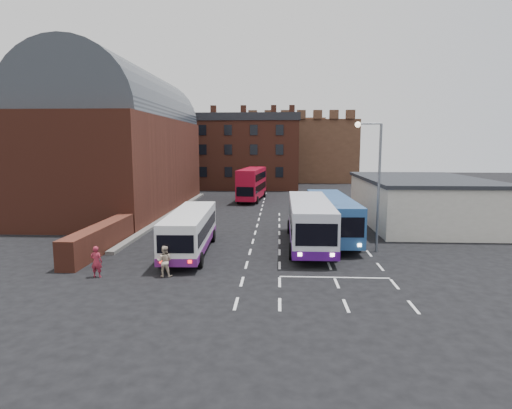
{
  "coord_description": "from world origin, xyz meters",
  "views": [
    {
      "loc": [
        1.91,
        -25.88,
        7.21
      ],
      "look_at": [
        0.0,
        10.0,
        2.2
      ],
      "focal_mm": 30.0,
      "sensor_mm": 36.0,
      "label": 1
    }
  ],
  "objects_px": {
    "bus_white_outbound": "(190,228)",
    "pedestrian_beige": "(164,261)",
    "bus_white_inbound": "(310,219)",
    "pedestrian_red": "(96,262)",
    "bus_blue": "(332,214)",
    "bus_red_double": "(252,184)",
    "street_lamp": "(375,174)"
  },
  "relations": [
    {
      "from": "street_lamp",
      "to": "bus_red_double",
      "type": "bearing_deg",
      "value": 110.3
    },
    {
      "from": "pedestrian_red",
      "to": "bus_blue",
      "type": "bearing_deg",
      "value": -141.96
    },
    {
      "from": "bus_red_double",
      "to": "pedestrian_beige",
      "type": "bearing_deg",
      "value": 90.78
    },
    {
      "from": "pedestrian_beige",
      "to": "bus_white_inbound",
      "type": "bearing_deg",
      "value": -138.6
    },
    {
      "from": "bus_red_double",
      "to": "street_lamp",
      "type": "height_order",
      "value": "street_lamp"
    },
    {
      "from": "bus_white_outbound",
      "to": "pedestrian_beige",
      "type": "distance_m",
      "value": 5.45
    },
    {
      "from": "bus_white_outbound",
      "to": "bus_blue",
      "type": "height_order",
      "value": "bus_blue"
    },
    {
      "from": "bus_red_double",
      "to": "pedestrian_red",
      "type": "xyz_separation_m",
      "value": [
        -6.46,
        -33.28,
        -1.34
      ]
    },
    {
      "from": "bus_white_inbound",
      "to": "pedestrian_beige",
      "type": "bearing_deg",
      "value": 42.7
    },
    {
      "from": "bus_white_inbound",
      "to": "street_lamp",
      "type": "xyz_separation_m",
      "value": [
        4.14,
        -1.44,
        3.33
      ]
    },
    {
      "from": "bus_red_double",
      "to": "bus_blue",
      "type": "bearing_deg",
      "value": 113.97
    },
    {
      "from": "bus_blue",
      "to": "bus_red_double",
      "type": "xyz_separation_m",
      "value": [
        -7.57,
        22.79,
        0.3
      ]
    },
    {
      "from": "bus_white_inbound",
      "to": "bus_blue",
      "type": "height_order",
      "value": "bus_white_inbound"
    },
    {
      "from": "pedestrian_red",
      "to": "pedestrian_beige",
      "type": "relative_size",
      "value": 1.01
    },
    {
      "from": "bus_blue",
      "to": "street_lamp",
      "type": "xyz_separation_m",
      "value": [
        2.3,
        -3.89,
        3.36
      ]
    },
    {
      "from": "bus_blue",
      "to": "bus_white_outbound",
      "type": "bearing_deg",
      "value": 24.11
    },
    {
      "from": "bus_white_inbound",
      "to": "street_lamp",
      "type": "distance_m",
      "value": 5.51
    },
    {
      "from": "bus_white_outbound",
      "to": "bus_red_double",
      "type": "bearing_deg",
      "value": 82.47
    },
    {
      "from": "bus_white_inbound",
      "to": "bus_blue",
      "type": "xyz_separation_m",
      "value": [
        1.85,
        2.45,
        -0.04
      ]
    },
    {
      "from": "pedestrian_beige",
      "to": "bus_blue",
      "type": "bearing_deg",
      "value": -136.33
    },
    {
      "from": "street_lamp",
      "to": "pedestrian_red",
      "type": "height_order",
      "value": "street_lamp"
    },
    {
      "from": "bus_white_inbound",
      "to": "pedestrian_red",
      "type": "xyz_separation_m",
      "value": [
        -12.19,
        -8.04,
        -1.07
      ]
    },
    {
      "from": "pedestrian_beige",
      "to": "bus_white_outbound",
      "type": "bearing_deg",
      "value": -94.48
    },
    {
      "from": "street_lamp",
      "to": "pedestrian_beige",
      "type": "bearing_deg",
      "value": -153.61
    },
    {
      "from": "bus_white_inbound",
      "to": "street_lamp",
      "type": "height_order",
      "value": "street_lamp"
    },
    {
      "from": "bus_white_inbound",
      "to": "pedestrian_beige",
      "type": "xyz_separation_m",
      "value": [
        -8.5,
        -7.71,
        -1.08
      ]
    },
    {
      "from": "pedestrian_red",
      "to": "pedestrian_beige",
      "type": "bearing_deg",
      "value": -173.74
    },
    {
      "from": "bus_white_inbound",
      "to": "bus_red_double",
      "type": "bearing_deg",
      "value": -76.74
    },
    {
      "from": "bus_white_outbound",
      "to": "pedestrian_beige",
      "type": "bearing_deg",
      "value": -96.16
    },
    {
      "from": "bus_white_outbound",
      "to": "pedestrian_red",
      "type": "relative_size",
      "value": 5.92
    },
    {
      "from": "bus_white_inbound",
      "to": "pedestrian_red",
      "type": "bearing_deg",
      "value": 33.87
    },
    {
      "from": "bus_red_double",
      "to": "street_lamp",
      "type": "xyz_separation_m",
      "value": [
        9.87,
        -26.68,
        3.06
      ]
    }
  ]
}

